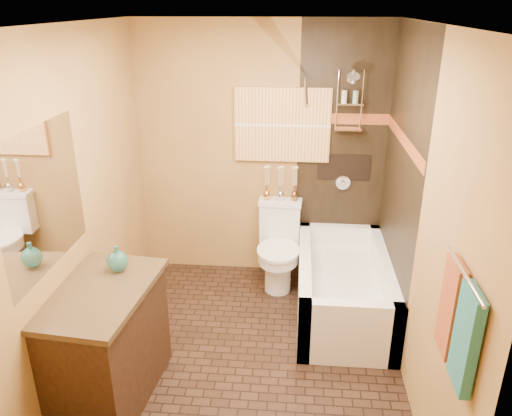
# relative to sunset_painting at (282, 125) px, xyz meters

# --- Properties ---
(floor) EXTENTS (3.00, 3.00, 0.00)m
(floor) POSITION_rel_sunset_painting_xyz_m (-0.20, -1.48, -1.55)
(floor) COLOR black
(floor) RESTS_ON ground
(wall_left) EXTENTS (0.02, 3.00, 2.50)m
(wall_left) POSITION_rel_sunset_painting_xyz_m (-1.40, -1.48, -0.30)
(wall_left) COLOR #AD8B43
(wall_left) RESTS_ON floor
(wall_right) EXTENTS (0.02, 3.00, 2.50)m
(wall_right) POSITION_rel_sunset_painting_xyz_m (1.00, -1.48, -0.30)
(wall_right) COLOR #AD8B43
(wall_right) RESTS_ON floor
(wall_back) EXTENTS (2.40, 0.02, 2.50)m
(wall_back) POSITION_rel_sunset_painting_xyz_m (-0.20, 0.02, -0.30)
(wall_back) COLOR #AD8B43
(wall_back) RESTS_ON floor
(wall_front) EXTENTS (2.40, 0.02, 2.50)m
(wall_front) POSITION_rel_sunset_painting_xyz_m (-0.20, -2.98, -0.30)
(wall_front) COLOR #AD8B43
(wall_front) RESTS_ON floor
(ceiling) EXTENTS (3.00, 3.00, 0.00)m
(ceiling) POSITION_rel_sunset_painting_xyz_m (-0.20, -1.48, 0.95)
(ceiling) COLOR silver
(ceiling) RESTS_ON wall_back
(alcove_tile_back) EXTENTS (0.85, 0.01, 2.50)m
(alcove_tile_back) POSITION_rel_sunset_painting_xyz_m (0.57, 0.01, -0.30)
(alcove_tile_back) COLOR black
(alcove_tile_back) RESTS_ON wall_back
(alcove_tile_right) EXTENTS (0.01, 1.50, 2.50)m
(alcove_tile_right) POSITION_rel_sunset_painting_xyz_m (0.99, -0.73, -0.30)
(alcove_tile_right) COLOR black
(alcove_tile_right) RESTS_ON wall_right
(mosaic_band_back) EXTENTS (0.85, 0.01, 0.10)m
(mosaic_band_back) POSITION_rel_sunset_painting_xyz_m (0.57, 0.00, 0.07)
(mosaic_band_back) COLOR maroon
(mosaic_band_back) RESTS_ON alcove_tile_back
(mosaic_band_right) EXTENTS (0.01, 1.50, 0.10)m
(mosaic_band_right) POSITION_rel_sunset_painting_xyz_m (0.98, -0.73, 0.07)
(mosaic_band_right) COLOR maroon
(mosaic_band_right) RESTS_ON alcove_tile_right
(alcove_niche) EXTENTS (0.50, 0.01, 0.25)m
(alcove_niche) POSITION_rel_sunset_painting_xyz_m (0.60, 0.01, -0.40)
(alcove_niche) COLOR black
(alcove_niche) RESTS_ON alcove_tile_back
(shower_fixtures) EXTENTS (0.24, 0.33, 1.16)m
(shower_fixtures) POSITION_rel_sunset_painting_xyz_m (0.60, -0.10, 0.12)
(shower_fixtures) COLOR silver
(shower_fixtures) RESTS_ON floor
(curtain_rod) EXTENTS (0.03, 1.55, 0.03)m
(curtain_rod) POSITION_rel_sunset_painting_xyz_m (0.20, -0.73, 0.47)
(curtain_rod) COLOR silver
(curtain_rod) RESTS_ON wall_back
(towel_bar) EXTENTS (0.02, 0.55, 0.02)m
(towel_bar) POSITION_rel_sunset_painting_xyz_m (0.95, -2.53, -0.10)
(towel_bar) COLOR silver
(towel_bar) RESTS_ON wall_right
(towel_teal) EXTENTS (0.05, 0.22, 0.52)m
(towel_teal) POSITION_rel_sunset_painting_xyz_m (0.96, -2.66, -0.37)
(towel_teal) COLOR #216E70
(towel_teal) RESTS_ON towel_bar
(towel_rust) EXTENTS (0.05, 0.22, 0.52)m
(towel_rust) POSITION_rel_sunset_painting_xyz_m (0.96, -2.40, -0.37)
(towel_rust) COLOR #9A3C1C
(towel_rust) RESTS_ON towel_bar
(sunset_painting) EXTENTS (0.90, 0.04, 0.70)m
(sunset_painting) POSITION_rel_sunset_painting_xyz_m (0.00, 0.00, 0.00)
(sunset_painting) COLOR orange
(sunset_painting) RESTS_ON wall_back
(vanity_mirror) EXTENTS (0.01, 1.00, 0.90)m
(vanity_mirror) POSITION_rel_sunset_painting_xyz_m (-1.39, -1.91, -0.05)
(vanity_mirror) COLOR white
(vanity_mirror) RESTS_ON wall_left
(bathtub) EXTENTS (0.80, 1.50, 0.55)m
(bathtub) POSITION_rel_sunset_painting_xyz_m (0.60, -0.73, -1.33)
(bathtub) COLOR white
(bathtub) RESTS_ON floor
(toilet) EXTENTS (0.43, 0.63, 0.82)m
(toilet) POSITION_rel_sunset_painting_xyz_m (0.00, -0.27, -1.13)
(toilet) COLOR white
(toilet) RESTS_ON floor
(vanity) EXTENTS (0.69, 1.04, 0.87)m
(vanity) POSITION_rel_sunset_painting_xyz_m (-1.12, -1.91, -1.11)
(vanity) COLOR black
(vanity) RESTS_ON floor
(teal_bottle) EXTENTS (0.18, 0.18, 0.23)m
(teal_bottle) POSITION_rel_sunset_painting_xyz_m (-1.07, -1.65, -0.58)
(teal_bottle) COLOR #256F65
(teal_bottle) RESTS_ON vanity
(bud_vases) EXTENTS (0.34, 0.07, 0.34)m
(bud_vases) POSITION_rel_sunset_painting_xyz_m (0.00, -0.09, -0.54)
(bud_vases) COLOR gold
(bud_vases) RESTS_ON toilet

